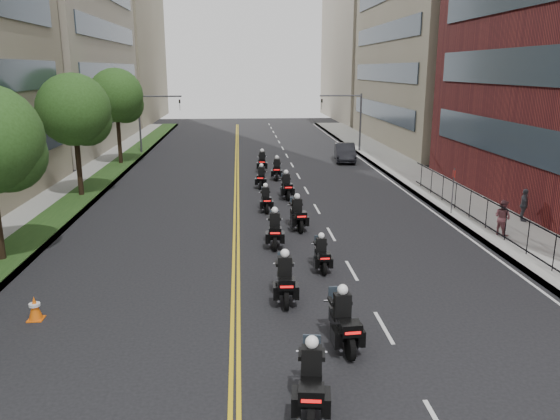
# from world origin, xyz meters

# --- Properties ---
(sidewalk_right) EXTENTS (4.00, 90.00, 0.15)m
(sidewalk_right) POSITION_xyz_m (12.00, 25.00, 0.07)
(sidewalk_right) COLOR gray
(sidewalk_right) RESTS_ON ground
(sidewalk_left) EXTENTS (4.00, 90.00, 0.15)m
(sidewalk_left) POSITION_xyz_m (-12.00, 25.00, 0.07)
(sidewalk_left) COLOR gray
(sidewalk_left) RESTS_ON ground
(grass_strip) EXTENTS (2.00, 90.00, 0.04)m
(grass_strip) POSITION_xyz_m (-11.20, 25.00, 0.17)
(grass_strip) COLOR #1B3A15
(grass_strip) RESTS_ON sidewalk_left
(building_right_far) EXTENTS (15.00, 28.00, 26.00)m
(building_right_far) POSITION_xyz_m (21.50, 78.00, 13.00)
(building_right_far) COLOR gray
(building_right_far) RESTS_ON ground
(building_left_far) EXTENTS (16.00, 28.00, 26.00)m
(building_left_far) POSITION_xyz_m (-22.00, 78.00, 13.00)
(building_left_far) COLOR gray
(building_left_far) RESTS_ON ground
(iron_fence) EXTENTS (0.05, 28.00, 1.50)m
(iron_fence) POSITION_xyz_m (11.00, 12.00, 0.90)
(iron_fence) COLOR black
(iron_fence) RESTS_ON sidewalk_right
(street_trees) EXTENTS (4.40, 38.40, 7.98)m
(street_trees) POSITION_xyz_m (-11.05, 18.61, 5.13)
(street_trees) COLOR black
(street_trees) RESTS_ON ground
(traffic_signal_right) EXTENTS (4.09, 0.20, 5.60)m
(traffic_signal_right) POSITION_xyz_m (9.54, 42.00, 3.70)
(traffic_signal_right) COLOR #3F3F44
(traffic_signal_right) RESTS_ON ground
(traffic_signal_left) EXTENTS (4.09, 0.20, 5.60)m
(traffic_signal_left) POSITION_xyz_m (-9.54, 42.00, 3.70)
(traffic_signal_left) COLOR #3F3F44
(traffic_signal_left) RESTS_ON ground
(motorcycle_0) EXTENTS (0.77, 2.52, 1.86)m
(motorcycle_0) POSITION_xyz_m (0.36, 0.92, 0.74)
(motorcycle_0) COLOR black
(motorcycle_0) RESTS_ON ground
(motorcycle_1) EXTENTS (0.65, 2.52, 1.86)m
(motorcycle_1) POSITION_xyz_m (1.69, 3.95, 0.73)
(motorcycle_1) COLOR black
(motorcycle_1) RESTS_ON ground
(motorcycle_2) EXTENTS (0.58, 2.49, 1.84)m
(motorcycle_2) POSITION_xyz_m (0.28, 7.33, 0.73)
(motorcycle_2) COLOR black
(motorcycle_2) RESTS_ON ground
(motorcycle_3) EXTENTS (0.47, 2.06, 1.52)m
(motorcycle_3) POSITION_xyz_m (2.00, 10.22, 0.60)
(motorcycle_3) COLOR black
(motorcycle_3) RESTS_ON ground
(motorcycle_4) EXTENTS (0.59, 2.44, 1.80)m
(motorcycle_4) POSITION_xyz_m (0.33, 13.44, 0.71)
(motorcycle_4) COLOR black
(motorcycle_4) RESTS_ON ground
(motorcycle_5) EXTENTS (0.68, 2.45, 1.81)m
(motorcycle_5) POSITION_xyz_m (1.65, 16.07, 0.71)
(motorcycle_5) COLOR black
(motorcycle_5) RESTS_ON ground
(motorcycle_6) EXTENTS (0.51, 2.17, 1.60)m
(motorcycle_6) POSITION_xyz_m (0.23, 19.76, 0.63)
(motorcycle_6) COLOR black
(motorcycle_6) RESTS_ON ground
(motorcycle_7) EXTENTS (0.58, 2.41, 1.78)m
(motorcycle_7) POSITION_xyz_m (1.67, 22.88, 0.70)
(motorcycle_7) COLOR black
(motorcycle_7) RESTS_ON ground
(motorcycle_8) EXTENTS (0.65, 2.20, 1.63)m
(motorcycle_8) POSITION_xyz_m (0.24, 26.22, 0.64)
(motorcycle_8) COLOR black
(motorcycle_8) RESTS_ON ground
(motorcycle_9) EXTENTS (0.64, 2.36, 1.74)m
(motorcycle_9) POSITION_xyz_m (1.50, 28.99, 0.69)
(motorcycle_9) COLOR black
(motorcycle_9) RESTS_ON ground
(motorcycle_10) EXTENTS (0.60, 2.41, 1.78)m
(motorcycle_10) POSITION_xyz_m (0.56, 32.30, 0.70)
(motorcycle_10) COLOR black
(motorcycle_10) RESTS_ON ground
(parked_sedan) EXTENTS (2.20, 4.89, 1.56)m
(parked_sedan) POSITION_xyz_m (8.00, 36.50, 0.78)
(parked_sedan) COLOR black
(parked_sedan) RESTS_ON ground
(pedestrian_b) EXTENTS (0.94, 1.03, 1.72)m
(pedestrian_b) POSITION_xyz_m (11.23, 13.82, 1.01)
(pedestrian_b) COLOR brown
(pedestrian_b) RESTS_ON sidewalk_right
(pedestrian_c) EXTENTS (0.74, 1.09, 1.71)m
(pedestrian_c) POSITION_xyz_m (13.50, 16.11, 1.01)
(pedestrian_c) COLOR #404048
(pedestrian_c) RESTS_ON sidewalk_right
(traffic_cone) EXTENTS (0.48, 0.48, 0.80)m
(traffic_cone) POSITION_xyz_m (-7.89, 6.40, 0.39)
(traffic_cone) COLOR #E85C0C
(traffic_cone) RESTS_ON ground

